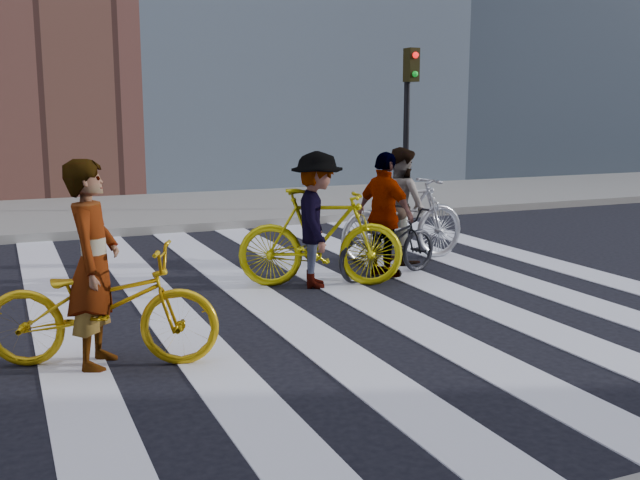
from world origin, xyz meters
TOP-DOWN VIEW (x-y plane):
  - ground at (0.00, 0.00)m, footprint 100.00×100.00m
  - sidewalk_far at (0.00, 7.50)m, footprint 100.00×5.00m
  - zebra_crosswalk at (0.00, 0.00)m, footprint 8.25×10.00m
  - traffic_signal at (4.40, 5.32)m, footprint 0.22×0.42m
  - bike_yellow_left at (-2.49, -1.52)m, footprint 2.08×1.36m
  - bike_silver_mid at (2.01, 1.27)m, footprint 2.09×0.76m
  - bike_yellow_right at (0.35, 0.37)m, footprint 2.09×1.25m
  - bike_dark_rear at (1.35, 0.50)m, footprint 1.79×1.05m
  - rider_left at (-2.54, -1.52)m, footprint 0.63×0.75m
  - rider_mid at (1.96, 1.27)m, footprint 0.69×0.84m
  - rider_right at (0.30, 0.37)m, footprint 0.96×1.22m
  - rider_rear at (1.30, 0.50)m, footprint 0.65×1.02m

SIDE VIEW (x-z plane):
  - ground at x=0.00m, z-range 0.00..0.00m
  - zebra_crosswalk at x=0.00m, z-range 0.00..0.01m
  - sidewalk_far at x=0.00m, z-range 0.00..0.15m
  - bike_dark_rear at x=1.35m, z-range 0.00..0.89m
  - bike_yellow_left at x=-2.49m, z-range 0.00..1.03m
  - bike_yellow_right at x=0.35m, z-range 0.00..1.21m
  - bike_silver_mid at x=2.01m, z-range 0.00..1.23m
  - rider_rear at x=1.30m, z-range 0.00..1.62m
  - rider_mid at x=1.96m, z-range 0.00..1.63m
  - rider_right at x=0.30m, z-range 0.00..1.66m
  - rider_left at x=-2.54m, z-range 0.00..1.76m
  - traffic_signal at x=4.40m, z-range 0.62..3.94m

